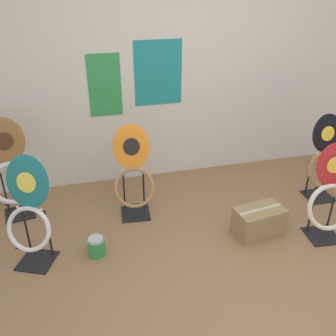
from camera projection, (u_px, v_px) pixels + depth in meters
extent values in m
plane|color=#8E6642|center=(258.00, 299.00, 2.80)|extent=(14.00, 14.00, 0.00)
cube|color=silver|center=(183.00, 62.00, 3.95)|extent=(8.00, 0.06, 2.60)
cube|color=teal|center=(158.00, 73.00, 3.91)|extent=(0.51, 0.01, 0.68)
cube|color=#2D8E47|center=(105.00, 86.00, 3.83)|extent=(0.34, 0.01, 0.65)
cube|color=black|center=(20.00, 213.00, 3.76)|extent=(0.32, 0.32, 0.01)
cylinder|color=black|center=(5.00, 192.00, 3.69)|extent=(0.02, 0.02, 0.44)
cylinder|color=black|center=(26.00, 188.00, 3.76)|extent=(0.02, 0.02, 0.44)
cylinder|color=black|center=(17.00, 202.00, 3.61)|extent=(0.22, 0.05, 0.02)
torus|color=silver|center=(13.00, 183.00, 3.56)|extent=(0.45, 0.23, 0.43)
ellipsoid|color=#936033|center=(4.00, 141.00, 3.43)|extent=(0.38, 0.13, 0.45)
ellipsoid|color=#4C2D19|center=(4.00, 141.00, 3.42)|extent=(0.17, 0.05, 0.17)
sphere|color=silver|center=(20.00, 162.00, 3.55)|extent=(0.02, 0.02, 0.02)
cube|color=black|center=(318.00, 196.00, 4.04)|extent=(0.29, 0.29, 0.01)
cylinder|color=black|center=(309.00, 177.00, 4.00)|extent=(0.02, 0.02, 0.40)
cylinder|color=black|center=(325.00, 175.00, 4.04)|extent=(0.02, 0.02, 0.40)
cylinder|color=black|center=(325.00, 187.00, 3.89)|extent=(0.22, 0.02, 0.02)
torus|color=#9E7042|center=(325.00, 170.00, 3.86)|extent=(0.41, 0.18, 0.39)
ellipsoid|color=black|center=(327.00, 133.00, 3.77)|extent=(0.33, 0.10, 0.40)
ellipsoid|color=yellow|center=(328.00, 134.00, 3.75)|extent=(0.15, 0.04, 0.15)
sphere|color=silver|center=(317.00, 153.00, 3.81)|extent=(0.02, 0.02, 0.02)
sphere|color=silver|center=(333.00, 151.00, 3.85)|extent=(0.02, 0.02, 0.02)
cube|color=black|center=(322.00, 236.00, 3.45)|extent=(0.31, 0.31, 0.01)
cylinder|color=black|center=(310.00, 215.00, 3.43)|extent=(0.02, 0.02, 0.35)
cylinder|color=black|center=(330.00, 213.00, 3.46)|extent=(0.02, 0.02, 0.35)
cylinder|color=black|center=(329.00, 228.00, 3.31)|extent=(0.22, 0.04, 0.02)
torus|color=beige|center=(330.00, 207.00, 3.27)|extent=(0.44, 0.22, 0.42)
ellipsoid|color=#AD1E23|center=(334.00, 165.00, 3.17)|extent=(0.33, 0.11, 0.39)
ellipsoid|color=yellow|center=(335.00, 165.00, 3.16)|extent=(0.15, 0.04, 0.15)
sphere|color=silver|center=(321.00, 187.00, 3.23)|extent=(0.02, 0.02, 0.02)
cube|color=black|center=(37.00, 261.00, 3.16)|extent=(0.37, 0.37, 0.01)
cylinder|color=black|center=(27.00, 231.00, 3.14)|extent=(0.02, 0.02, 0.46)
cylinder|color=black|center=(49.00, 233.00, 3.11)|extent=(0.02, 0.02, 0.46)
cylinder|color=black|center=(29.00, 249.00, 3.00)|extent=(0.21, 0.11, 0.02)
torus|color=silver|center=(29.00, 229.00, 2.97)|extent=(0.42, 0.32, 0.36)
ellipsoid|color=#197075|center=(27.00, 182.00, 2.89)|extent=(0.38, 0.26, 0.44)
ellipsoid|color=#EADB4C|center=(26.00, 183.00, 2.88)|extent=(0.17, 0.10, 0.16)
sphere|color=silver|center=(18.00, 207.00, 2.97)|extent=(0.02, 0.02, 0.02)
sphere|color=silver|center=(41.00, 210.00, 2.94)|extent=(0.02, 0.02, 0.02)
cube|color=black|center=(136.00, 213.00, 3.76)|extent=(0.30, 0.30, 0.01)
cylinder|color=black|center=(124.00, 193.00, 3.73)|extent=(0.02, 0.02, 0.39)
cylinder|color=black|center=(144.00, 191.00, 3.75)|extent=(0.02, 0.02, 0.39)
cylinder|color=black|center=(136.00, 204.00, 3.61)|extent=(0.22, 0.04, 0.02)
torus|color=#9E7042|center=(134.00, 188.00, 3.59)|extent=(0.41, 0.27, 0.35)
ellipsoid|color=orange|center=(131.00, 147.00, 3.57)|extent=(0.37, 0.21, 0.41)
ellipsoid|color=black|center=(131.00, 147.00, 3.55)|extent=(0.17, 0.08, 0.16)
sphere|color=silver|center=(123.00, 170.00, 3.58)|extent=(0.02, 0.02, 0.02)
sphere|color=silver|center=(143.00, 168.00, 3.61)|extent=(0.02, 0.02, 0.02)
cylinder|color=#2D8E4C|center=(97.00, 246.00, 3.20)|extent=(0.15, 0.15, 0.17)
torus|color=silver|center=(96.00, 239.00, 3.16)|extent=(0.15, 0.15, 0.01)
cylinder|color=#B2B2B7|center=(96.00, 238.00, 3.16)|extent=(0.13, 0.13, 0.00)
cube|color=#93754C|center=(259.00, 221.00, 3.43)|extent=(0.47, 0.32, 0.26)
cube|color=#B7AD89|center=(260.00, 209.00, 3.37)|extent=(0.43, 0.10, 0.00)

